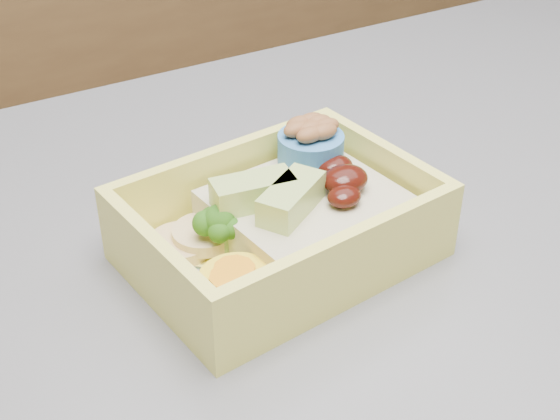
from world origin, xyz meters
TOP-DOWN VIEW (x-y plane):
  - bento_box at (-0.06, 0.02)m, footprint 0.20×0.15m

SIDE VIEW (x-z plane):
  - bento_box at x=-0.06m, z-range 0.91..0.98m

